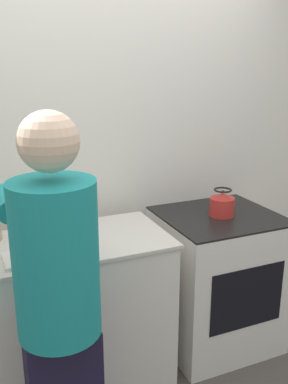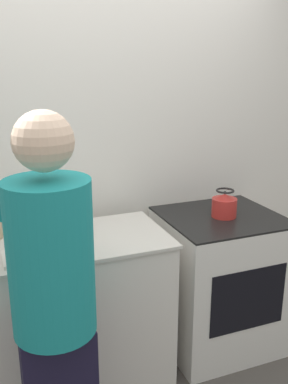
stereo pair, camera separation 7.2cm
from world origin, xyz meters
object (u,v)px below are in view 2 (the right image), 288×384
(oven, at_px, (218,280))
(bowl_prep, at_px, (74,220))
(cutting_board, at_px, (39,254))
(knife, at_px, (36,254))
(kettle, at_px, (224,205))
(person, at_px, (53,298))

(oven, height_order, bowl_prep, bowl_prep)
(cutting_board, distance_m, bowl_prep, 0.42)
(knife, bearing_deg, oven, 5.47)
(cutting_board, bearing_deg, kettle, 9.00)
(knife, relative_size, kettle, 1.24)
(knife, bearing_deg, kettle, 4.73)
(oven, distance_m, cutting_board, 1.27)
(person, distance_m, kettle, 1.32)
(kettle, bearing_deg, person, -153.19)
(oven, height_order, person, person)
(oven, bearing_deg, knife, -169.57)
(knife, height_order, kettle, kettle)
(bowl_prep, bearing_deg, cutting_board, -126.75)
(oven, relative_size, cutting_board, 2.61)
(cutting_board, distance_m, knife, 0.03)
(oven, distance_m, bowl_prep, 1.06)
(person, height_order, cutting_board, person)
(cutting_board, bearing_deg, knife, -135.53)
(oven, distance_m, person, 1.39)
(cutting_board, xyz_separation_m, kettle, (1.17, 0.18, 0.06))
(oven, bearing_deg, kettle, -76.54)
(person, distance_m, cutting_board, 0.41)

